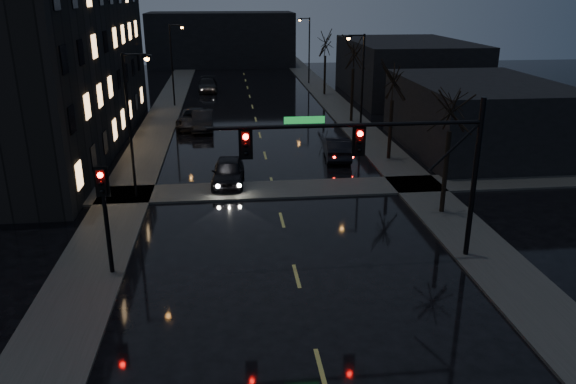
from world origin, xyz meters
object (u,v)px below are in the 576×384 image
object	(u,v)px
oncoming_car_b	(203,121)
oncoming_car_a	(228,172)
oncoming_car_c	(195,118)
lead_car	(337,147)
oncoming_car_d	(208,85)

from	to	relation	value
oncoming_car_b	oncoming_car_a	bearing A→B (deg)	-82.84
oncoming_car_a	oncoming_car_c	xyz separation A→B (m)	(-2.68, 15.48, 0.00)
oncoming_car_b	oncoming_car_c	bearing A→B (deg)	122.19
lead_car	oncoming_car_d	bearing A→B (deg)	-66.31
oncoming_car_a	oncoming_car_d	distance (m)	33.86
oncoming_car_a	lead_car	world-z (taller)	oncoming_car_a
oncoming_car_a	oncoming_car_d	size ratio (longest dim) A/B	0.88
oncoming_car_b	oncoming_car_c	world-z (taller)	oncoming_car_b
oncoming_car_c	oncoming_car_d	xyz separation A→B (m)	(0.66, 18.32, -0.03)
oncoming_car_c	oncoming_car_d	world-z (taller)	oncoming_car_c
oncoming_car_c	lead_car	world-z (taller)	oncoming_car_c
oncoming_car_b	oncoming_car_d	distance (m)	19.41
oncoming_car_b	lead_car	size ratio (longest dim) A/B	1.03
oncoming_car_d	oncoming_car_c	bearing A→B (deg)	-92.55
oncoming_car_c	oncoming_car_a	bearing A→B (deg)	-75.45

